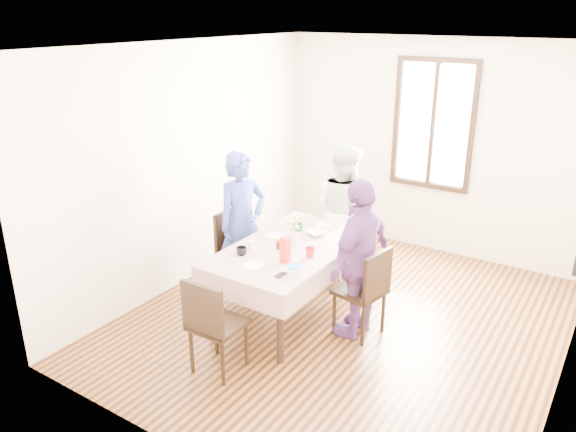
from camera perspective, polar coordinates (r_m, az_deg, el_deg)
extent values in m
plane|color=black|center=(5.84, 5.88, -10.51)|extent=(4.50, 4.50, 0.00)
plane|color=beige|center=(7.29, 14.52, 6.76)|extent=(4.00, 0.00, 4.00)
cube|color=black|center=(7.21, 14.67, 9.04)|extent=(1.02, 0.06, 1.62)
cube|color=white|center=(7.22, 14.70, 9.06)|extent=(0.90, 0.02, 1.50)
cube|color=black|center=(5.75, 0.27, -6.64)|extent=(0.91, 1.68, 0.75)
cube|color=#50120B|center=(5.59, 0.28, -3.16)|extent=(1.03, 1.80, 0.01)
cube|color=black|center=(6.23, -4.81, -3.68)|extent=(0.42, 0.42, 0.91)
cube|color=black|center=(5.43, 7.37, -7.60)|extent=(0.48, 0.48, 0.91)
cube|color=black|center=(6.63, 5.68, -2.18)|extent=(0.47, 0.47, 0.91)
cube|color=black|center=(4.91, -7.17, -10.90)|extent=(0.43, 0.43, 0.91)
imported|color=#323D92|center=(6.09, -4.76, -0.77)|extent=(0.57, 0.68, 1.60)
imported|color=silver|center=(6.49, 5.70, 0.50)|extent=(0.90, 0.79, 1.58)
imported|color=#683A7F|center=(5.29, 7.33, -4.37)|extent=(0.46, 0.95, 1.58)
imported|color=black|center=(5.39, -4.78, -3.61)|extent=(0.13, 0.13, 0.08)
imported|color=red|center=(5.33, 2.28, -3.76)|extent=(0.14, 0.14, 0.09)
imported|color=#0C7226|center=(5.95, 1.02, -1.16)|extent=(0.11, 0.11, 0.08)
imported|color=white|center=(5.85, 2.94, -1.76)|extent=(0.25, 0.25, 0.05)
cube|color=red|center=(5.20, -0.29, -3.46)|extent=(0.08, 0.08, 0.25)
cylinder|color=white|center=(5.00, 0.66, -5.61)|extent=(0.13, 0.13, 0.07)
cylinder|color=black|center=(5.51, -0.92, -2.98)|extent=(0.06, 0.06, 0.08)
cylinder|color=silver|center=(5.50, -3.81, -3.01)|extent=(0.07, 0.07, 0.10)
cube|color=black|center=(4.99, -0.78, -6.06)|extent=(0.06, 0.12, 0.01)
cylinder|color=silver|center=(5.56, 0.58, -2.37)|extent=(0.07, 0.07, 0.15)
cylinder|color=white|center=(5.83, -1.45, -2.01)|extent=(0.20, 0.20, 0.01)
cylinder|color=white|center=(6.13, 3.59, -0.88)|extent=(0.20, 0.20, 0.01)
cylinder|color=white|center=(5.17, -3.61, -5.10)|extent=(0.20, 0.20, 0.01)
cylinder|color=blue|center=(4.99, 0.66, -5.20)|extent=(0.12, 0.12, 0.01)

